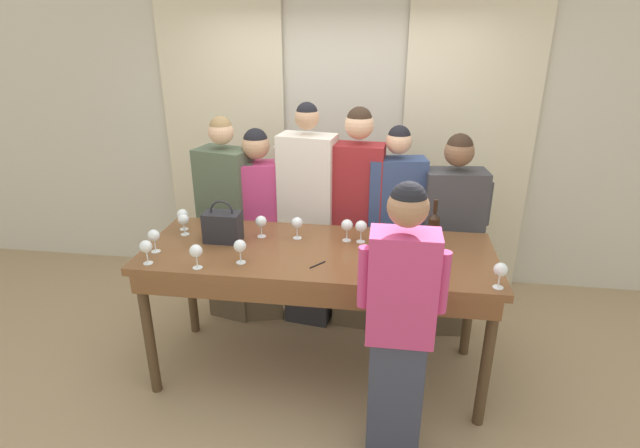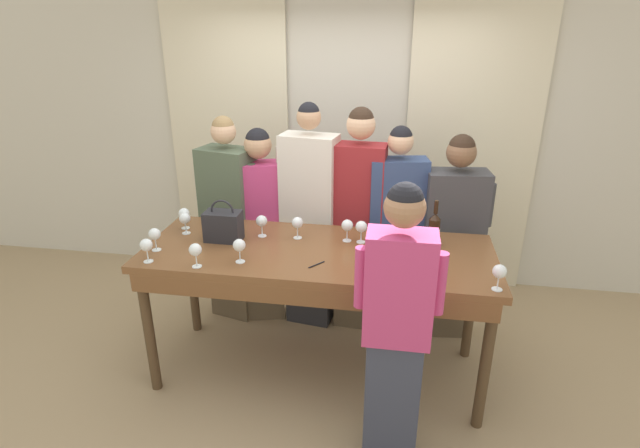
% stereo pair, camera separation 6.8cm
% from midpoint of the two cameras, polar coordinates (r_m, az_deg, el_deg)
% --- Properties ---
extents(ground_plane, '(18.00, 18.00, 0.00)m').
position_cam_midpoint_polar(ground_plane, '(3.85, 0.30, -16.36)').
color(ground_plane, tan).
extents(wall_back, '(12.00, 0.06, 2.80)m').
position_cam_midpoint_polar(wall_back, '(4.73, 3.48, 9.99)').
color(wall_back, beige).
rests_on(wall_back, ground_plane).
extents(curtain_panel_left, '(1.15, 0.03, 2.69)m').
position_cam_midpoint_polar(curtain_panel_left, '(4.91, -9.88, 9.52)').
color(curtain_panel_left, beige).
rests_on(curtain_panel_left, ground_plane).
extents(curtain_panel_right, '(1.15, 0.03, 2.69)m').
position_cam_midpoint_polar(curtain_panel_right, '(4.70, 17.22, 8.26)').
color(curtain_panel_right, beige).
rests_on(curtain_panel_right, ground_plane).
extents(tasting_bar, '(2.33, 0.88, 0.99)m').
position_cam_midpoint_polar(tasting_bar, '(3.34, 0.26, -4.70)').
color(tasting_bar, brown).
rests_on(tasting_bar, ground_plane).
extents(wine_bottle, '(0.08, 0.08, 0.32)m').
position_cam_midpoint_polar(wine_bottle, '(3.44, 13.45, -0.62)').
color(wine_bottle, black).
rests_on(wine_bottle, tasting_bar).
extents(handbag, '(0.25, 0.15, 0.30)m').
position_cam_midpoint_polar(handbag, '(3.48, -10.45, -0.17)').
color(handbag, '#232328').
rests_on(handbag, tasting_bar).
extents(wine_glass_front_left, '(0.08, 0.08, 0.16)m').
position_cam_midpoint_polar(wine_glass_front_left, '(3.29, -18.69, -2.35)').
color(wine_glass_front_left, white).
rests_on(wine_glass_front_left, tasting_bar).
extents(wine_glass_front_mid, '(0.08, 0.08, 0.16)m').
position_cam_midpoint_polar(wine_glass_front_mid, '(3.15, -8.61, -2.48)').
color(wine_glass_front_mid, white).
rests_on(wine_glass_front_mid, tasting_bar).
extents(wine_glass_front_right, '(0.08, 0.08, 0.16)m').
position_cam_midpoint_polar(wine_glass_front_right, '(3.74, -14.77, 1.10)').
color(wine_glass_front_right, white).
rests_on(wine_glass_front_right, tasting_bar).
extents(wine_glass_center_left, '(0.08, 0.08, 0.16)m').
position_cam_midpoint_polar(wine_glass_center_left, '(3.42, 3.70, -0.21)').
color(wine_glass_center_left, white).
rests_on(wine_glass_center_left, tasting_bar).
extents(wine_glass_center_mid, '(0.08, 0.08, 0.16)m').
position_cam_midpoint_polar(wine_glass_center_mid, '(3.44, -17.85, -1.17)').
color(wine_glass_center_mid, white).
rests_on(wine_glass_center_mid, tasting_bar).
extents(wine_glass_center_right, '(0.08, 0.08, 0.16)m').
position_cam_midpoint_polar(wine_glass_center_right, '(3.51, -6.15, 0.30)').
color(wine_glass_center_right, white).
rests_on(wine_glass_center_right, tasting_bar).
extents(wine_glass_back_left, '(0.08, 0.08, 0.16)m').
position_cam_midpoint_polar(wine_glass_back_left, '(3.46, -2.04, 0.09)').
color(wine_glass_back_left, white).
rests_on(wine_glass_back_left, tasting_bar).
extents(wine_glass_back_mid, '(0.08, 0.08, 0.16)m').
position_cam_midpoint_polar(wine_glass_back_mid, '(2.99, 20.45, -5.19)').
color(wine_glass_back_mid, white).
rests_on(wine_glass_back_mid, tasting_bar).
extents(wine_glass_back_right, '(0.08, 0.08, 0.16)m').
position_cam_midpoint_polar(wine_glass_back_right, '(3.40, 5.31, -0.36)').
color(wine_glass_back_right, white).
rests_on(wine_glass_back_right, tasting_bar).
extents(wine_glass_near_host, '(0.08, 0.08, 0.16)m').
position_cam_midpoint_polar(wine_glass_near_host, '(3.14, -13.46, -2.94)').
color(wine_glass_near_host, white).
rests_on(wine_glass_near_host, tasting_bar).
extents(wine_glass_by_bottle, '(0.08, 0.08, 0.16)m').
position_cam_midpoint_polar(wine_glass_by_bottle, '(3.65, -14.68, 0.56)').
color(wine_glass_by_bottle, white).
rests_on(wine_glass_by_bottle, tasting_bar).
extents(pen, '(0.09, 0.11, 0.01)m').
position_cam_midpoint_polar(pen, '(3.12, 0.22, -4.66)').
color(pen, black).
rests_on(pen, tasting_bar).
extents(guest_olive_jacket, '(0.53, 0.36, 1.73)m').
position_cam_midpoint_polar(guest_olive_jacket, '(4.16, -9.80, 0.42)').
color(guest_olive_jacket, brown).
rests_on(guest_olive_jacket, ground_plane).
extents(guest_pink_top, '(0.50, 0.31, 1.65)m').
position_cam_midpoint_polar(guest_pink_top, '(4.09, -6.22, 0.01)').
color(guest_pink_top, brown).
rests_on(guest_pink_top, ground_plane).
extents(guest_cream_sweater, '(0.55, 0.30, 1.85)m').
position_cam_midpoint_polar(guest_cream_sweater, '(3.98, -0.71, 0.70)').
color(guest_cream_sweater, '#28282D').
rests_on(guest_cream_sweater, ground_plane).
extents(guest_striped_shirt, '(0.51, 0.25, 1.83)m').
position_cam_midpoint_polar(guest_striped_shirt, '(3.93, 4.86, 0.61)').
color(guest_striped_shirt, brown).
rests_on(guest_striped_shirt, ground_plane).
extents(guest_navy_coat, '(0.55, 0.28, 1.70)m').
position_cam_midpoint_polar(guest_navy_coat, '(3.95, 9.07, -0.79)').
color(guest_navy_coat, '#383D51').
rests_on(guest_navy_coat, ground_plane).
extents(guest_beige_cap, '(0.57, 0.30, 1.65)m').
position_cam_midpoint_polar(guest_beige_cap, '(3.99, 15.32, -1.57)').
color(guest_beige_cap, brown).
rests_on(guest_beige_cap, ground_plane).
extents(host_pouring, '(0.47, 0.21, 1.69)m').
position_cam_midpoint_polar(host_pouring, '(2.77, 9.48, -11.12)').
color(host_pouring, '#383D51').
rests_on(host_pouring, ground_plane).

